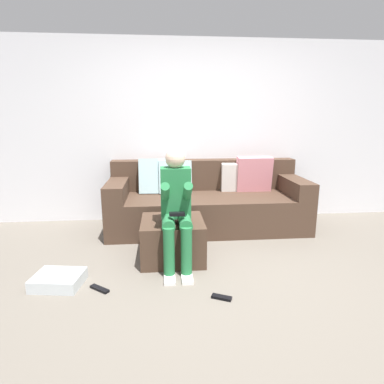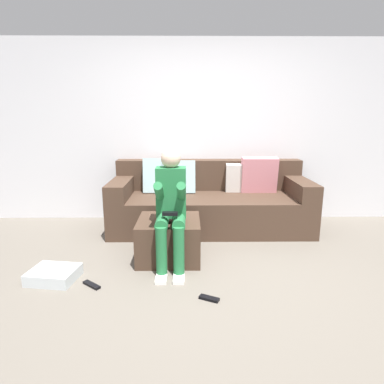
# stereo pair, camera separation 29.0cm
# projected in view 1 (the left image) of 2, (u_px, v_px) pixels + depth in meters

# --- Properties ---
(ground_plane) EXTENTS (7.85, 7.85, 0.00)m
(ground_plane) POSITION_uv_depth(u_px,v_px,m) (223.00, 286.00, 2.82)
(ground_plane) COLOR #6B6359
(wall_back) EXTENTS (6.04, 0.10, 2.43)m
(wall_back) POSITION_uv_depth(u_px,v_px,m) (198.00, 132.00, 4.53)
(wall_back) COLOR silver
(wall_back) RESTS_ON ground_plane
(couch_sectional) EXTENTS (2.49, 0.96, 0.91)m
(couch_sectional) POSITION_uv_depth(u_px,v_px,m) (207.00, 202.00, 4.28)
(couch_sectional) COLOR #473326
(couch_sectional) RESTS_ON ground_plane
(ottoman) EXTENTS (0.62, 0.61, 0.41)m
(ottoman) POSITION_uv_depth(u_px,v_px,m) (173.00, 239.00, 3.33)
(ottoman) COLOR #473326
(ottoman) RESTS_ON ground_plane
(person_seated) EXTENTS (0.28, 0.59, 1.13)m
(person_seated) POSITION_uv_depth(u_px,v_px,m) (176.00, 204.00, 3.07)
(person_seated) COLOR #26723F
(person_seated) RESTS_ON ground_plane
(storage_bin) EXTENTS (0.44, 0.38, 0.10)m
(storage_bin) POSITION_uv_depth(u_px,v_px,m) (58.00, 280.00, 2.82)
(storage_bin) COLOR silver
(storage_bin) RESTS_ON ground_plane
(remote_near_ottoman) EXTENTS (0.17, 0.12, 0.02)m
(remote_near_ottoman) POSITION_uv_depth(u_px,v_px,m) (222.00, 297.00, 2.62)
(remote_near_ottoman) COLOR black
(remote_near_ottoman) RESTS_ON ground_plane
(remote_by_storage_bin) EXTENTS (0.18, 0.16, 0.02)m
(remote_by_storage_bin) POSITION_uv_depth(u_px,v_px,m) (100.00, 289.00, 2.75)
(remote_by_storage_bin) COLOR black
(remote_by_storage_bin) RESTS_ON ground_plane
(remote_under_side_table) EXTENTS (0.16, 0.14, 0.02)m
(remote_under_side_table) POSITION_uv_depth(u_px,v_px,m) (41.00, 281.00, 2.87)
(remote_under_side_table) COLOR black
(remote_under_side_table) RESTS_ON ground_plane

